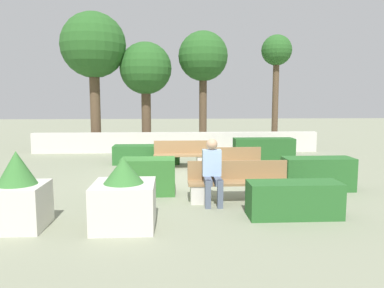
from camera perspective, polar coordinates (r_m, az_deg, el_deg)
The scene contains 17 objects.
ground_plane at distance 9.90m, azimuth -1.94°, elevation -5.54°, with size 60.00×60.00×0.00m, color gray.
perimeter_wall at distance 14.93m, azimuth -2.36°, elevation 0.25°, with size 11.29×0.30×0.80m.
bench_front at distance 7.93m, azimuth 7.16°, elevation -6.33°, with size 2.13×0.49×0.83m.
bench_left_side at distance 11.60m, azimuth -1.53°, elevation -2.12°, with size 1.75×0.49×0.83m.
bench_right_side at distance 10.07m, azimuth 6.20°, elevation -3.59°, with size 1.61×0.48×0.83m.
person_seated_man at distance 7.63m, azimuth 3.11°, elevation -3.71°, with size 0.38×0.64×1.33m.
hedge_block_near_left at distance 8.50m, azimuth -6.70°, elevation -4.90°, with size 1.20×0.70×0.80m.
hedge_block_near_right at distance 7.08m, azimuth 15.26°, elevation -8.17°, with size 1.67×0.61×0.65m.
hedge_block_mid_left at distance 9.29m, azimuth 18.62°, elevation -4.32°, with size 1.62×0.62×0.77m.
hedge_block_mid_right at distance 13.48m, azimuth 10.87°, elevation -0.71°, with size 2.11×0.68×0.74m.
hedge_block_far_left at distance 12.45m, azimuth -6.92°, elevation -1.58°, with size 2.17×0.70×0.61m.
planter_corner_left at distance 6.39m, azimuth -10.32°, elevation -8.15°, with size 1.01×1.01×1.18m.
planter_corner_right at distance 6.84m, azimuth -24.98°, elevation -7.11°, with size 0.87×0.87×1.30m.
tree_leftmost at distance 16.38m, azimuth -14.79°, elevation 14.09°, with size 2.67×2.67×5.66m.
tree_center_left at distance 16.32m, azimuth -7.08°, elevation 11.11°, with size 2.21×2.21×4.52m.
tree_center_right at distance 16.59m, azimuth 1.71°, elevation 12.96°, with size 2.14×2.14×5.03m.
tree_rightmost at distance 16.41m, azimuth 12.75°, elevation 12.93°, with size 1.27×1.27×4.78m.
Camera 1 is at (-0.19, -9.66, 2.14)m, focal length 35.00 mm.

